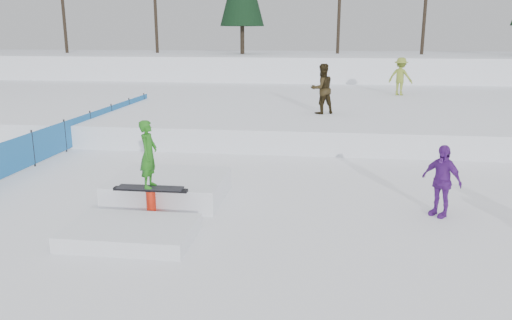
# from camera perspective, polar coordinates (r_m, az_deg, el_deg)

# --- Properties ---
(ground) EXTENTS (120.00, 120.00, 0.00)m
(ground) POSITION_cam_1_polar(r_m,az_deg,el_deg) (9.66, -4.55, -9.15)
(ground) COLOR white
(snow_berm) EXTENTS (60.00, 14.00, 2.40)m
(snow_berm) POSITION_cam_1_polar(r_m,az_deg,el_deg) (38.80, 4.74, 10.26)
(snow_berm) COLOR white
(snow_berm) RESTS_ON ground
(snow_midrise) EXTENTS (50.00, 18.00, 0.80)m
(snow_midrise) POSITION_cam_1_polar(r_m,az_deg,el_deg) (24.98, 3.07, 6.29)
(snow_midrise) COLOR white
(snow_midrise) RESTS_ON ground
(safety_fence) EXTENTS (0.05, 16.00, 1.10)m
(safety_fence) POSITION_cam_1_polar(r_m,az_deg,el_deg) (17.73, -20.97, 2.61)
(safety_fence) COLOR #1D62A4
(safety_fence) RESTS_ON ground
(walker_olive) EXTENTS (1.17, 1.09, 1.93)m
(walker_olive) POSITION_cam_1_polar(r_m,az_deg,el_deg) (19.67, 7.56, 8.07)
(walker_olive) COLOR black
(walker_olive) RESTS_ON snow_midrise
(walker_ygreen) EXTENTS (1.41, 1.18, 1.89)m
(walker_ygreen) POSITION_cam_1_polar(r_m,az_deg,el_deg) (26.62, 16.19, 9.16)
(walker_ygreen) COLOR olive
(walker_ygreen) RESTS_ON snow_midrise
(spectator_purple) EXTENTS (0.92, 0.92, 1.57)m
(spectator_purple) POSITION_cam_1_polar(r_m,az_deg,el_deg) (11.36, 20.42, -2.23)
(spectator_purple) COLOR #5F218B
(spectator_purple) RESTS_ON ground
(jib_rail_feature) EXTENTS (2.60, 4.40, 2.11)m
(jib_rail_feature) POSITION_cam_1_polar(r_m,az_deg,el_deg) (11.41, -10.93, -4.03)
(jib_rail_feature) COLOR white
(jib_rail_feature) RESTS_ON ground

